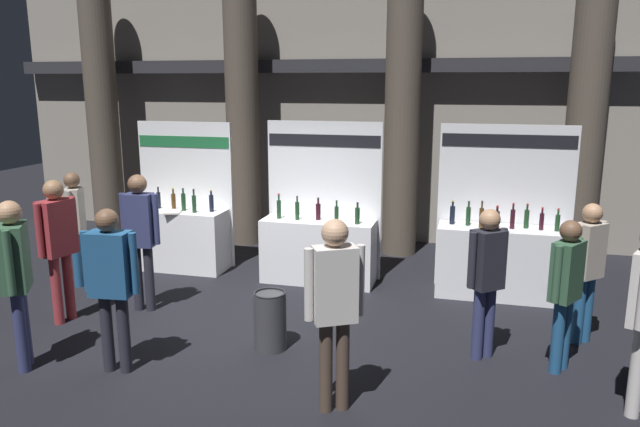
{
  "coord_description": "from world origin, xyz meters",
  "views": [
    {
      "loc": [
        2.69,
        -6.76,
        2.98
      ],
      "look_at": [
        0.62,
        1.19,
        1.17
      ],
      "focal_mm": 33.69,
      "sensor_mm": 36.0,
      "label": 1
    }
  ],
  "objects_px": {
    "visitor_3": "(335,299)",
    "visitor_5": "(75,219)",
    "exhibitor_booth_1": "(319,243)",
    "visitor_6": "(15,269)",
    "visitor_0": "(588,263)",
    "visitor_9": "(566,284)",
    "exhibitor_booth_0": "(180,232)",
    "visitor_2": "(487,272)",
    "visitor_8": "(111,275)",
    "exhibitor_booth_2": "(502,254)",
    "trash_bin": "(270,320)",
    "visitor_1": "(140,230)",
    "visitor_4": "(58,237)"
  },
  "relations": [
    {
      "from": "visitor_3",
      "to": "visitor_5",
      "type": "distance_m",
      "value": 5.12
    },
    {
      "from": "exhibitor_booth_1",
      "to": "visitor_6",
      "type": "xyz_separation_m",
      "value": [
        -2.3,
        -3.55,
        0.51
      ]
    },
    {
      "from": "exhibitor_booth_1",
      "to": "visitor_0",
      "type": "bearing_deg",
      "value": -21.45
    },
    {
      "from": "exhibitor_booth_1",
      "to": "visitor_5",
      "type": "xyz_separation_m",
      "value": [
        -3.42,
        -1.08,
        0.41
      ]
    },
    {
      "from": "visitor_5",
      "to": "visitor_9",
      "type": "bearing_deg",
      "value": 58.02
    },
    {
      "from": "exhibitor_booth_0",
      "to": "visitor_2",
      "type": "distance_m",
      "value": 5.22
    },
    {
      "from": "visitor_9",
      "to": "visitor_3",
      "type": "bearing_deg",
      "value": -25.62
    },
    {
      "from": "visitor_8",
      "to": "visitor_9",
      "type": "xyz_separation_m",
      "value": [
        4.49,
        1.18,
        -0.11
      ]
    },
    {
      "from": "exhibitor_booth_0",
      "to": "visitor_9",
      "type": "height_order",
      "value": "exhibitor_booth_0"
    },
    {
      "from": "exhibitor_booth_2",
      "to": "visitor_2",
      "type": "bearing_deg",
      "value": -96.87
    },
    {
      "from": "trash_bin",
      "to": "visitor_1",
      "type": "bearing_deg",
      "value": 160.62
    },
    {
      "from": "visitor_2",
      "to": "visitor_3",
      "type": "relative_size",
      "value": 0.92
    },
    {
      "from": "exhibitor_booth_1",
      "to": "exhibitor_booth_2",
      "type": "xyz_separation_m",
      "value": [
        2.65,
        0.01,
        0.01
      ]
    },
    {
      "from": "exhibitor_booth_0",
      "to": "visitor_9",
      "type": "bearing_deg",
      "value": -22.18
    },
    {
      "from": "visitor_1",
      "to": "visitor_6",
      "type": "distance_m",
      "value": 1.84
    },
    {
      "from": "visitor_8",
      "to": "exhibitor_booth_2",
      "type": "bearing_deg",
      "value": 34.44
    },
    {
      "from": "visitor_8",
      "to": "visitor_9",
      "type": "height_order",
      "value": "visitor_8"
    },
    {
      "from": "trash_bin",
      "to": "visitor_3",
      "type": "distance_m",
      "value": 1.66
    },
    {
      "from": "visitor_3",
      "to": "visitor_6",
      "type": "distance_m",
      "value": 3.37
    },
    {
      "from": "visitor_3",
      "to": "visitor_6",
      "type": "height_order",
      "value": "visitor_3"
    },
    {
      "from": "visitor_6",
      "to": "visitor_5",
      "type": "bearing_deg",
      "value": 173.2
    },
    {
      "from": "exhibitor_booth_2",
      "to": "exhibitor_booth_1",
      "type": "bearing_deg",
      "value": -179.78
    },
    {
      "from": "visitor_5",
      "to": "visitor_8",
      "type": "relative_size",
      "value": 0.97
    },
    {
      "from": "visitor_5",
      "to": "visitor_6",
      "type": "distance_m",
      "value": 2.72
    },
    {
      "from": "trash_bin",
      "to": "visitor_0",
      "type": "height_order",
      "value": "visitor_0"
    },
    {
      "from": "visitor_4",
      "to": "visitor_9",
      "type": "relative_size",
      "value": 1.12
    },
    {
      "from": "exhibitor_booth_0",
      "to": "visitor_0",
      "type": "height_order",
      "value": "exhibitor_booth_0"
    },
    {
      "from": "trash_bin",
      "to": "visitor_1",
      "type": "height_order",
      "value": "visitor_1"
    },
    {
      "from": "visitor_6",
      "to": "visitor_1",
      "type": "bearing_deg",
      "value": 137.71
    },
    {
      "from": "exhibitor_booth_0",
      "to": "visitor_1",
      "type": "distance_m",
      "value": 1.92
    },
    {
      "from": "visitor_4",
      "to": "visitor_5",
      "type": "relative_size",
      "value": 1.07
    },
    {
      "from": "exhibitor_booth_0",
      "to": "visitor_9",
      "type": "distance_m",
      "value": 5.98
    },
    {
      "from": "exhibitor_booth_2",
      "to": "visitor_3",
      "type": "xyz_separation_m",
      "value": [
        -1.58,
        -3.55,
        0.48
      ]
    },
    {
      "from": "exhibitor_booth_1",
      "to": "visitor_0",
      "type": "relative_size",
      "value": 1.45
    },
    {
      "from": "visitor_6",
      "to": "visitor_2",
      "type": "bearing_deg",
      "value": 76.27
    },
    {
      "from": "exhibitor_booth_0",
      "to": "exhibitor_booth_1",
      "type": "height_order",
      "value": "exhibitor_booth_1"
    },
    {
      "from": "exhibitor_booth_1",
      "to": "visitor_9",
      "type": "bearing_deg",
      "value": -34.55
    },
    {
      "from": "visitor_2",
      "to": "exhibitor_booth_1",
      "type": "bearing_deg",
      "value": -81.24
    },
    {
      "from": "exhibitor_booth_2",
      "to": "visitor_5",
      "type": "xyz_separation_m",
      "value": [
        -6.07,
        -1.09,
        0.4
      ]
    },
    {
      "from": "trash_bin",
      "to": "visitor_9",
      "type": "bearing_deg",
      "value": 4.88
    },
    {
      "from": "trash_bin",
      "to": "visitor_3",
      "type": "relative_size",
      "value": 0.37
    },
    {
      "from": "exhibitor_booth_0",
      "to": "visitor_8",
      "type": "xyz_separation_m",
      "value": [
        1.04,
        -3.44,
        0.46
      ]
    },
    {
      "from": "exhibitor_booth_1",
      "to": "visitor_8",
      "type": "distance_m",
      "value": 3.65
    },
    {
      "from": "exhibitor_booth_2",
      "to": "visitor_5",
      "type": "height_order",
      "value": "exhibitor_booth_2"
    },
    {
      "from": "exhibitor_booth_0",
      "to": "visitor_6",
      "type": "distance_m",
      "value": 3.65
    },
    {
      "from": "visitor_0",
      "to": "visitor_5",
      "type": "distance_m",
      "value": 6.94
    },
    {
      "from": "visitor_0",
      "to": "visitor_9",
      "type": "distance_m",
      "value": 0.88
    },
    {
      "from": "exhibitor_booth_2",
      "to": "visitor_4",
      "type": "distance_m",
      "value": 5.89
    },
    {
      "from": "visitor_6",
      "to": "trash_bin",
      "type": "bearing_deg",
      "value": 83.77
    },
    {
      "from": "visitor_3",
      "to": "visitor_9",
      "type": "relative_size",
      "value": 1.12
    }
  ]
}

